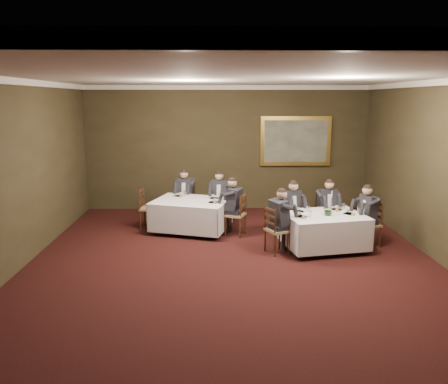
{
  "coord_description": "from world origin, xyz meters",
  "views": [
    {
      "loc": [
        -0.37,
        -7.38,
        3.13
      ],
      "look_at": [
        -0.15,
        1.89,
        1.15
      ],
      "focal_mm": 35.0,
      "sensor_mm": 36.0,
      "label": 1
    }
  ],
  "objects_px": {
    "chair_main_endleft": "(277,240)",
    "candlestick": "(331,205)",
    "diner_sec_backright": "(220,203)",
    "centerpiece": "(328,209)",
    "table_main": "(324,229)",
    "chair_main_endright": "(368,233)",
    "chair_sec_backleft": "(186,209)",
    "diner_main_endright": "(368,223)",
    "table_second": "(191,213)",
    "chair_main_backright": "(326,224)",
    "chair_sec_endright": "(236,223)",
    "painting": "(295,141)",
    "diner_main_endleft": "(278,229)",
    "diner_sec_endright": "(235,214)",
    "diner_main_backright": "(326,215)",
    "chair_sec_backright": "(220,212)",
    "diner_main_backleft": "(290,217)",
    "diner_sec_backleft": "(186,201)",
    "chair_main_backleft": "(290,226)",
    "chair_sec_endleft": "(149,216)"
  },
  "relations": [
    {
      "from": "table_main",
      "to": "painting",
      "type": "relative_size",
      "value": 0.92
    },
    {
      "from": "diner_sec_endright",
      "to": "table_main",
      "type": "bearing_deg",
      "value": -97.32
    },
    {
      "from": "chair_main_endleft",
      "to": "candlestick",
      "type": "bearing_deg",
      "value": 77.77
    },
    {
      "from": "diner_main_endright",
      "to": "chair_sec_backleft",
      "type": "distance_m",
      "value": 4.61
    },
    {
      "from": "diner_main_endright",
      "to": "candlestick",
      "type": "bearing_deg",
      "value": 82.12
    },
    {
      "from": "chair_main_endright",
      "to": "chair_sec_backleft",
      "type": "xyz_separation_m",
      "value": [
        -4.07,
        2.17,
        0.0
      ]
    },
    {
      "from": "diner_sec_backleft",
      "to": "chair_sec_endleft",
      "type": "xyz_separation_m",
      "value": [
        -0.86,
        -0.67,
        -0.23
      ]
    },
    {
      "from": "table_main",
      "to": "diner_main_backright",
      "type": "relative_size",
      "value": 1.37
    },
    {
      "from": "table_main",
      "to": "chair_sec_endleft",
      "type": "xyz_separation_m",
      "value": [
        -3.92,
        1.69,
        -0.17
      ]
    },
    {
      "from": "chair_main_backleft",
      "to": "painting",
      "type": "distance_m",
      "value": 3.31
    },
    {
      "from": "diner_main_endleft",
      "to": "diner_sec_endright",
      "type": "bearing_deg",
      "value": -171.94
    },
    {
      "from": "chair_main_endleft",
      "to": "candlestick",
      "type": "relative_size",
      "value": 1.98
    },
    {
      "from": "table_second",
      "to": "chair_sec_endleft",
      "type": "distance_m",
      "value": 1.12
    },
    {
      "from": "chair_main_backleft",
      "to": "candlestick",
      "type": "height_order",
      "value": "candlestick"
    },
    {
      "from": "chair_sec_endright",
      "to": "painting",
      "type": "bearing_deg",
      "value": -13.21
    },
    {
      "from": "chair_sec_endright",
      "to": "painting",
      "type": "relative_size",
      "value": 0.5
    },
    {
      "from": "table_main",
      "to": "diner_main_backright",
      "type": "xyz_separation_m",
      "value": [
        0.28,
        0.9,
        0.06
      ]
    },
    {
      "from": "chair_sec_backleft",
      "to": "table_main",
      "type": "bearing_deg",
      "value": 157.22
    },
    {
      "from": "diner_main_backleft",
      "to": "chair_sec_backleft",
      "type": "distance_m",
      "value": 2.97
    },
    {
      "from": "chair_main_endleft",
      "to": "diner_sec_backleft",
      "type": "bearing_deg",
      "value": -166.33
    },
    {
      "from": "diner_main_backleft",
      "to": "diner_sec_endright",
      "type": "bearing_deg",
      "value": -38.91
    },
    {
      "from": "diner_main_endleft",
      "to": "centerpiece",
      "type": "distance_m",
      "value": 1.13
    },
    {
      "from": "table_main",
      "to": "table_second",
      "type": "relative_size",
      "value": 0.9
    },
    {
      "from": "chair_sec_endright",
      "to": "chair_main_backright",
      "type": "bearing_deg",
      "value": -71.13
    },
    {
      "from": "diner_main_endleft",
      "to": "chair_sec_endright",
      "type": "bearing_deg",
      "value": -172.19
    },
    {
      "from": "chair_sec_backright",
      "to": "centerpiece",
      "type": "xyz_separation_m",
      "value": [
        2.21,
        -2.18,
        0.61
      ]
    },
    {
      "from": "diner_sec_backleft",
      "to": "diner_main_endright",
      "type": "bearing_deg",
      "value": 166.93
    },
    {
      "from": "chair_main_backright",
      "to": "chair_sec_backright",
      "type": "bearing_deg",
      "value": -35.72
    },
    {
      "from": "chair_main_backleft",
      "to": "painting",
      "type": "relative_size",
      "value": 0.5
    },
    {
      "from": "chair_main_backleft",
      "to": "chair_main_endright",
      "type": "distance_m",
      "value": 1.7
    },
    {
      "from": "diner_main_endright",
      "to": "diner_sec_endright",
      "type": "distance_m",
      "value": 2.96
    },
    {
      "from": "diner_sec_backright",
      "to": "centerpiece",
      "type": "distance_m",
      "value": 3.12
    },
    {
      "from": "table_second",
      "to": "chair_main_endright",
      "type": "distance_m",
      "value": 4.06
    },
    {
      "from": "candlestick",
      "to": "painting",
      "type": "bearing_deg",
      "value": 92.49
    },
    {
      "from": "chair_sec_endright",
      "to": "centerpiece",
      "type": "relative_size",
      "value": 3.77
    },
    {
      "from": "chair_main_backright",
      "to": "chair_sec_backleft",
      "type": "relative_size",
      "value": 1.0
    },
    {
      "from": "diner_main_backright",
      "to": "chair_main_endright",
      "type": "relative_size",
      "value": 1.35
    },
    {
      "from": "chair_main_backright",
      "to": "chair_sec_backright",
      "type": "height_order",
      "value": "same"
    },
    {
      "from": "diner_sec_backleft",
      "to": "chair_main_backleft",
      "type": "bearing_deg",
      "value": 161.86
    },
    {
      "from": "table_second",
      "to": "diner_sec_backleft",
      "type": "relative_size",
      "value": 1.53
    },
    {
      "from": "table_second",
      "to": "diner_sec_backleft",
      "type": "height_order",
      "value": "diner_sec_backleft"
    },
    {
      "from": "chair_sec_endleft",
      "to": "chair_sec_backright",
      "type": "bearing_deg",
      "value": 109.66
    },
    {
      "from": "table_second",
      "to": "chair_main_backright",
      "type": "xyz_separation_m",
      "value": [
        3.14,
        -0.46,
        -0.17
      ]
    },
    {
      "from": "centerpiece",
      "to": "painting",
      "type": "distance_m",
      "value": 3.77
    },
    {
      "from": "table_main",
      "to": "centerpiece",
      "type": "xyz_separation_m",
      "value": [
        0.05,
        -0.08,
        0.45
      ]
    },
    {
      "from": "chair_sec_endright",
      "to": "painting",
      "type": "height_order",
      "value": "painting"
    },
    {
      "from": "diner_main_endright",
      "to": "diner_sec_backright",
      "type": "bearing_deg",
      "value": 43.35
    },
    {
      "from": "diner_sec_backright",
      "to": "diner_sec_backleft",
      "type": "bearing_deg",
      "value": -2.32
    },
    {
      "from": "table_second",
      "to": "chair_sec_backleft",
      "type": "distance_m",
      "value": 1.03
    },
    {
      "from": "chair_main_endleft",
      "to": "diner_main_endright",
      "type": "height_order",
      "value": "diner_main_endright"
    }
  ]
}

